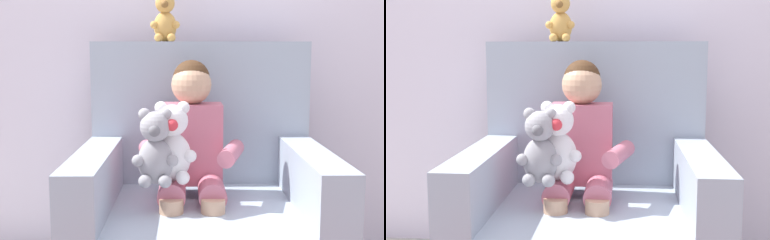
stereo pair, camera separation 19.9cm
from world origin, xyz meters
TOP-DOWN VIEW (x-y plane):
  - armchair at (0.00, 0.06)m, footprint 1.00×0.90m
  - seated_child at (-0.04, 0.07)m, footprint 0.45×0.39m
  - plush_white at (-0.12, -0.06)m, footprint 0.19×0.15m
  - plush_grey at (-0.18, -0.11)m, footprint 0.18×0.14m
  - plush_honey_on_backrest at (-0.16, 0.37)m, footprint 0.14×0.11m

SIDE VIEW (x-z plane):
  - armchair at x=0.00m, z-range -0.20..0.86m
  - seated_child at x=-0.04m, z-range 0.20..1.03m
  - plush_grey at x=-0.18m, z-range 0.50..0.80m
  - plush_white at x=-0.12m, z-range 0.50..0.82m
  - plush_honey_on_backrest at x=-0.16m, z-range 1.05..1.28m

